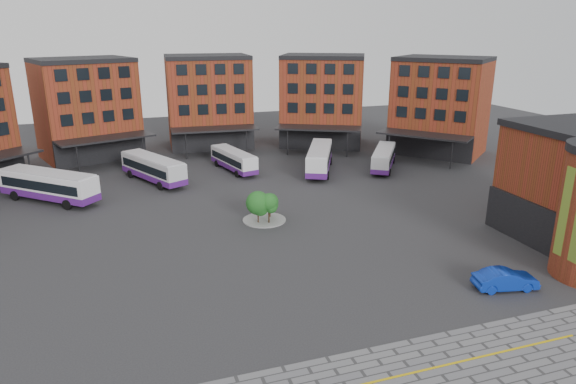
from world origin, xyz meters
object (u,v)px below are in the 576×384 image
object	(u,v)px
bus_b	(49,185)
bus_f	(384,158)
blue_car	(505,279)
tree_island	(264,205)
bus_d	(234,160)
bus_c	(153,168)
bus_e	(319,158)

from	to	relation	value
bus_b	bus_f	bearing A→B (deg)	-47.29
bus_f	blue_car	distance (m)	34.56
tree_island	bus_b	bearing A→B (deg)	146.41
bus_d	bus_c	bearing A→B (deg)	176.84
bus_f	bus_b	bearing A→B (deg)	-145.06
tree_island	bus_f	distance (m)	25.84
tree_island	bus_b	xyz separation A→B (m)	(-21.06, 13.99, 0.02)
bus_b	bus_c	size ratio (longest dim) A/B	0.96
bus_b	bus_f	distance (m)	42.47
bus_d	tree_island	bearing A→B (deg)	-107.55
bus_b	bus_d	size ratio (longest dim) A/B	1.08
bus_e	bus_f	xyz separation A→B (m)	(8.93, -1.58, -0.26)
bus_c	bus_f	bearing A→B (deg)	-32.64
bus_b	bus_d	bearing A→B (deg)	-32.73
bus_f	bus_c	bearing A→B (deg)	-152.60
bus_b	bus_c	distance (m)	12.46
tree_island	bus_d	size ratio (longest dim) A/B	0.43
bus_b	tree_island	bearing A→B (deg)	-81.52
bus_d	bus_e	distance (m)	11.71
bus_c	blue_car	xyz separation A→B (m)	(22.66, -37.31, -0.98)
bus_e	bus_f	world-z (taller)	bus_e
bus_b	blue_car	xyz separation A→B (m)	(34.39, -33.12, -1.10)
bus_f	blue_car	world-z (taller)	bus_f
bus_b	bus_c	xyz separation A→B (m)	(11.73, 4.20, -0.12)
bus_d	blue_car	bearing A→B (deg)	-86.52
tree_island	blue_car	size ratio (longest dim) A/B	0.92
tree_island	bus_f	bearing A→B (deg)	34.05
tree_island	bus_d	distance (m)	20.18
tree_island	bus_f	xyz separation A→B (m)	(21.41, 14.47, -0.30)
bus_b	bus_c	bearing A→B (deg)	-28.24
bus_b	bus_e	bearing A→B (deg)	-44.42
tree_island	bus_b	distance (m)	25.29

